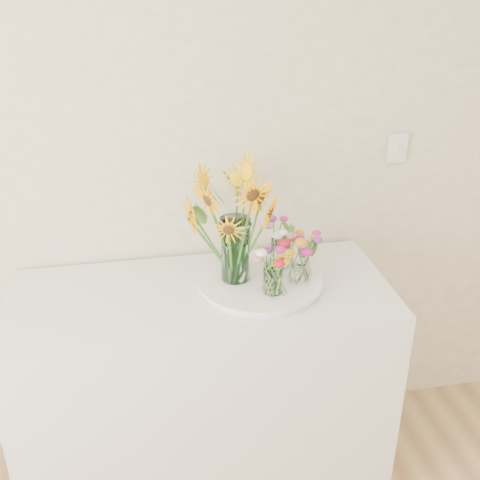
{
  "coord_description": "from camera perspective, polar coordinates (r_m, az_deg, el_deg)",
  "views": [
    {
      "loc": [
        -0.27,
        0.06,
        2.05
      ],
      "look_at": [
        0.1,
        1.97,
        1.08
      ],
      "focal_mm": 45.0,
      "sensor_mm": 36.0,
      "label": 1
    }
  ],
  "objects": [
    {
      "name": "small_vase_a",
      "position": [
        2.12,
        3.13,
        -3.73
      ],
      "size": [
        0.09,
        0.09,
        0.12
      ],
      "primitive_type": "cylinder",
      "rotation": [
        0.0,
        0.0,
        -0.36
      ],
      "color": "white",
      "rests_on": "tray"
    },
    {
      "name": "sunflower_bouquet",
      "position": [
        2.12,
        -0.45,
        1.92
      ],
      "size": [
        0.68,
        0.68,
        0.49
      ],
      "primitive_type": null,
      "rotation": [
        0.0,
        0.0,
        -0.1
      ],
      "color": "#FFB805",
      "rests_on": "tray"
    },
    {
      "name": "wildflower_posy_b",
      "position": [
        2.19,
        5.89,
        -1.46
      ],
      "size": [
        0.21,
        0.21,
        0.2
      ],
      "primitive_type": null,
      "color": "orange",
      "rests_on": "tray"
    },
    {
      "name": "small_vase_b",
      "position": [
        2.21,
        5.84,
        -2.49
      ],
      "size": [
        0.1,
        0.1,
        0.11
      ],
      "primitive_type": null,
      "rotation": [
        0.0,
        0.0,
        -0.28
      ],
      "color": "white",
      "rests_on": "tray"
    },
    {
      "name": "wildflower_posy_c",
      "position": [
        2.27,
        3.89,
        -0.16
      ],
      "size": [
        0.19,
        0.19,
        0.21
      ],
      "primitive_type": null,
      "color": "orange",
      "rests_on": "tray"
    },
    {
      "name": "wildflower_posy_a",
      "position": [
        2.1,
        3.16,
        -2.66
      ],
      "size": [
        0.21,
        0.21,
        0.21
      ],
      "primitive_type": null,
      "color": "orange",
      "rests_on": "tray"
    },
    {
      "name": "mason_jar",
      "position": [
        2.17,
        -0.44,
        -0.93
      ],
      "size": [
        0.12,
        0.12,
        0.25
      ],
      "primitive_type": "cylinder",
      "rotation": [
        0.0,
        0.0,
        -0.1
      ],
      "color": "#AADDDB",
      "rests_on": "tray"
    },
    {
      "name": "counter",
      "position": [
        2.47,
        -3.42,
        -13.94
      ],
      "size": [
        1.4,
        0.6,
        0.9
      ],
      "primitive_type": "cube",
      "color": "white",
      "rests_on": "ground_plane"
    },
    {
      "name": "tray",
      "position": [
        2.24,
        1.9,
        -4.04
      ],
      "size": [
        0.44,
        0.44,
        0.02
      ],
      "primitive_type": "cylinder",
      "color": "white",
      "rests_on": "counter"
    },
    {
      "name": "small_vase_c",
      "position": [
        2.29,
        3.85,
        -1.17
      ],
      "size": [
        0.09,
        0.09,
        0.12
      ],
      "primitive_type": "cylinder",
      "rotation": [
        0.0,
        0.0,
        0.39
      ],
      "color": "white",
      "rests_on": "tray"
    }
  ]
}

